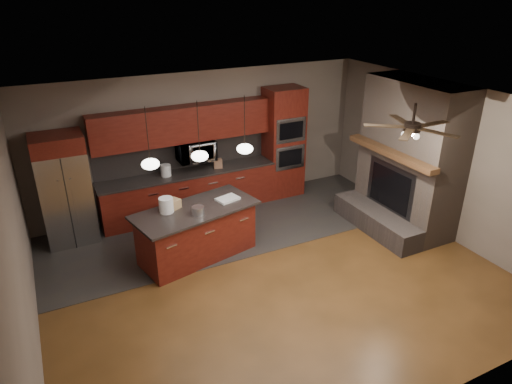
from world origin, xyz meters
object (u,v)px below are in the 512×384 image
refrigerator (65,190)px  counter_box (218,163)px  paint_tray (228,199)px  cardboard_box (173,204)px  kitchen_island (197,232)px  paint_can (198,211)px  microwave (196,151)px  white_bucket (166,205)px  counter_bucket (166,170)px  oven_tower (283,143)px

refrigerator → counter_box: (2.92, 0.03, -0.02)m
paint_tray → cardboard_box: 0.96m
kitchen_island → paint_can: bearing=-109.2°
microwave → white_bucket: microwave is taller
paint_can → cardboard_box: size_ratio=0.82×
paint_can → cardboard_box: (-0.31, 0.38, 0.01)m
kitchen_island → counter_bucket: 1.74m
paint_can → counter_bucket: size_ratio=0.89×
microwave → cardboard_box: bearing=-122.1°
oven_tower → paint_can: oven_tower is taller
cardboard_box → paint_tray: bearing=-34.5°
kitchen_island → refrigerator: bearing=127.5°
white_bucket → counter_box: white_bucket is taller
kitchen_island → white_bucket: size_ratio=8.80×
paint_can → paint_tray: (0.64, 0.29, -0.05)m
oven_tower → white_bucket: oven_tower is taller
refrigerator → counter_box: bearing=0.6°
kitchen_island → counter_bucket: size_ratio=9.80×
paint_can → cardboard_box: bearing=129.3°
microwave → kitchen_island: bearing=-110.3°
counter_bucket → microwave: bearing=4.4°
white_bucket → counter_bucket: (0.45, 1.56, -0.03)m
oven_tower → microwave: bearing=178.3°
cardboard_box → counter_bucket: size_ratio=1.08×
paint_can → counter_bucket: 1.86m
kitchen_island → counter_box: (1.06, 1.60, 0.53)m
cardboard_box → paint_can: bearing=-79.8°
white_bucket → cardboard_box: white_bucket is taller
cardboard_box → kitchen_island: bearing=-55.3°
microwave → counter_bucket: size_ratio=3.23×
kitchen_island → paint_tray: paint_tray is taller
kitchen_island → cardboard_box: size_ratio=9.09×
counter_box → white_bucket: bearing=-121.4°
counter_box → cardboard_box: bearing=-120.4°
paint_tray → counter_bucket: counter_bucket is taller
white_bucket → counter_bucket: white_bucket is taller
oven_tower → refrigerator: size_ratio=1.18×
refrigerator → white_bucket: refrigerator is taller
kitchen_island → counter_bucket: bearing=78.1°
paint_tray → counter_box: bearing=59.5°
refrigerator → paint_tray: refrigerator is taller
refrigerator → paint_tray: bearing=-31.1°
microwave → cardboard_box: microwave is taller
kitchen_island → counter_bucket: counter_bucket is taller
counter_box → paint_can: bearing=-107.1°
paint_can → counter_box: bearing=59.2°
kitchen_island → paint_tray: 0.78m
refrigerator → cardboard_box: (1.53, -1.41, -0.01)m
refrigerator → white_bucket: bearing=-46.5°
paint_tray → counter_bucket: bearing=97.3°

